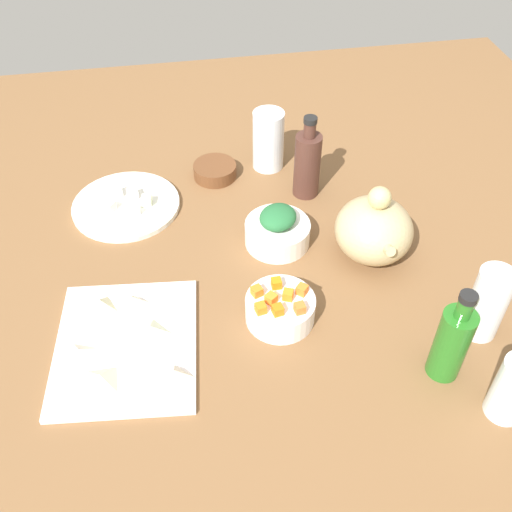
{
  "coord_description": "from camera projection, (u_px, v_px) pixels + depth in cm",
  "views": [
    {
      "loc": [
        80.97,
        -14.1,
        88.08
      ],
      "look_at": [
        0.0,
        0.0,
        8.0
      ],
      "focal_mm": 41.44,
      "sensor_mm": 36.0,
      "label": 1
    }
  ],
  "objects": [
    {
      "name": "bowl_small_side",
      "position": [
        215.0,
        171.0,
        1.4
      ],
      "size": [
        10.21,
        10.21,
        3.27
      ],
      "primitive_type": "cylinder",
      "color": "brown",
      "rests_on": "tabletop"
    },
    {
      "name": "carrot_cube_7",
      "position": [
        257.0,
        291.0,
        1.07
      ],
      "size": [
        2.33,
        2.33,
        1.8
      ],
      "primitive_type": "cube",
      "rotation": [
        0.0,
        0.0,
        1.94
      ],
      "color": "orange",
      "rests_on": "bowl_carrots"
    },
    {
      "name": "bowl_greens",
      "position": [
        277.0,
        233.0,
        1.23
      ],
      "size": [
        13.59,
        13.59,
        5.03
      ],
      "primitive_type": "cylinder",
      "color": "white",
      "rests_on": "tabletop"
    },
    {
      "name": "bottle_0",
      "position": [
        307.0,
        163.0,
        1.31
      ],
      "size": [
        5.9,
        5.9,
        19.81
      ],
      "color": "#4A2B23",
      "rests_on": "tabletop"
    },
    {
      "name": "dumpling_4",
      "position": [
        100.0,
        304.0,
        1.09
      ],
      "size": [
        5.95,
        5.99,
        2.76
      ],
      "primitive_type": "pyramid",
      "rotation": [
        0.0,
        0.0,
        4.36
      ],
      "color": "beige",
      "rests_on": "cutting_board"
    },
    {
      "name": "tofu_cube_1",
      "position": [
        133.0,
        211.0,
        1.29
      ],
      "size": [
        3.07,
        3.07,
        2.2
      ],
      "primitive_type": "cube",
      "rotation": [
        0.0,
        0.0,
        2.19
      ],
      "color": "white",
      "rests_on": "plate_tofu"
    },
    {
      "name": "carrot_cube_1",
      "position": [
        300.0,
        308.0,
        1.04
      ],
      "size": [
        2.06,
        2.06,
        1.8
      ],
      "primitive_type": "cube",
      "rotation": [
        0.0,
        0.0,
        0.16
      ],
      "color": "orange",
      "rests_on": "bowl_carrots"
    },
    {
      "name": "tofu_cube_0",
      "position": [
        133.0,
        194.0,
        1.33
      ],
      "size": [
        2.66,
        2.66,
        2.2
      ],
      "primitive_type": "cube",
      "rotation": [
        0.0,
        0.0,
        0.24
      ],
      "color": "white",
      "rests_on": "plate_tofu"
    },
    {
      "name": "tofu_cube_3",
      "position": [
        117.0,
        192.0,
        1.34
      ],
      "size": [
        2.7,
        2.7,
        2.2
      ],
      "primitive_type": "cube",
      "rotation": [
        0.0,
        0.0,
        0.26
      ],
      "color": "silver",
      "rests_on": "plate_tofu"
    },
    {
      "name": "dumpling_1",
      "position": [
        100.0,
        378.0,
        0.98
      ],
      "size": [
        7.38,
        7.38,
        2.16
      ],
      "primitive_type": "pyramid",
      "rotation": [
        0.0,
        0.0,
        3.94
      ],
      "color": "beige",
      "rests_on": "cutting_board"
    },
    {
      "name": "carrot_cube_0",
      "position": [
        278.0,
        310.0,
        1.04
      ],
      "size": [
        2.09,
        2.09,
        1.8
      ],
      "primitive_type": "cube",
      "rotation": [
        0.0,
        0.0,
        1.75
      ],
      "color": "orange",
      "rests_on": "bowl_carrots"
    },
    {
      "name": "carrot_cube_2",
      "position": [
        271.0,
        298.0,
        1.06
      ],
      "size": [
        2.53,
        2.53,
        1.8
      ],
      "primitive_type": "cube",
      "rotation": [
        0.0,
        0.0,
        0.67
      ],
      "color": "orange",
      "rests_on": "bowl_carrots"
    },
    {
      "name": "drinking_glass_2",
      "position": [
        268.0,
        140.0,
        1.4
      ],
      "size": [
        7.42,
        7.42,
        14.54
      ],
      "primitive_type": "cylinder",
      "color": "white",
      "rests_on": "tabletop"
    },
    {
      "name": "tofu_cube_4",
      "position": [
        147.0,
        200.0,
        1.31
      ],
      "size": [
        2.58,
        2.58,
        2.2
      ],
      "primitive_type": "cube",
      "rotation": [
        0.0,
        0.0,
        1.38
      ],
      "color": "#E7F6C9",
      "rests_on": "plate_tofu"
    },
    {
      "name": "drinking_glass_0",
      "position": [
        488.0,
        303.0,
        1.03
      ],
      "size": [
        6.48,
        6.48,
        14.57
      ],
      "primitive_type": "cylinder",
      "color": "white",
      "rests_on": "tabletop"
    },
    {
      "name": "carrot_cube_5",
      "position": [
        302.0,
        290.0,
        1.07
      ],
      "size": [
        2.54,
        2.54,
        1.8
      ],
      "primitive_type": "cube",
      "rotation": [
        0.0,
        0.0,
        2.4
      ],
      "color": "orange",
      "rests_on": "bowl_carrots"
    },
    {
      "name": "dumpling_2",
      "position": [
        151.0,
        330.0,
        1.05
      ],
      "size": [
        5.75,
        6.16,
        2.34
      ],
      "primitive_type": "pyramid",
      "rotation": [
        0.0,
        0.0,
        1.43
      ],
      "color": "beige",
      "rests_on": "cutting_board"
    },
    {
      "name": "plate_tofu",
      "position": [
        126.0,
        205.0,
        1.33
      ],
      "size": [
        23.98,
        23.98,
        1.2
      ],
      "primitive_type": "cylinder",
      "color": "white",
      "rests_on": "tabletop"
    },
    {
      "name": "teapot",
      "position": [
        374.0,
        229.0,
        1.18
      ],
      "size": [
        17.71,
        15.6,
        16.89
      ],
      "color": "tan",
      "rests_on": "tabletop"
    },
    {
      "name": "dumpling_0",
      "position": [
        174.0,
        375.0,
        0.98
      ],
      "size": [
        4.54,
        5.15,
        2.91
      ],
      "primitive_type": "pyramid",
      "rotation": [
        0.0,
        0.0,
        4.68
      ],
      "color": "beige",
      "rests_on": "cutting_board"
    },
    {
      "name": "bowl_carrots",
      "position": [
        280.0,
        309.0,
        1.08
      ],
      "size": [
        12.83,
        12.83,
        5.06
      ],
      "primitive_type": "cylinder",
      "color": "white",
      "rests_on": "tabletop"
    },
    {
      "name": "carrot_cube_3",
      "position": [
        276.0,
        283.0,
        1.08
      ],
      "size": [
        1.81,
        1.81,
        1.8
      ],
      "primitive_type": "cube",
      "rotation": [
        0.0,
        0.0,
        0.01
      ],
      "color": "orange",
      "rests_on": "bowl_carrots"
    },
    {
      "name": "dumpling_3",
      "position": [
        79.0,
        353.0,
        1.02
      ],
      "size": [
        6.68,
        6.56,
        2.21
      ],
      "primitive_type": "pyramid",
      "rotation": [
        0.0,
        0.0,
        3.57
      ],
      "color": "beige",
      "rests_on": "cutting_board"
    },
    {
      "name": "tabletop",
      "position": [
        256.0,
        279.0,
        1.19
      ],
      "size": [
        190.0,
        190.0,
        3.0
      ],
      "primitive_type": "cube",
      "color": "brown",
      "rests_on": "ground"
    },
    {
      "name": "cutting_board",
      "position": [
        126.0,
        345.0,
        1.05
      ],
      "size": [
        31.35,
        27.55,
        1.0
      ],
      "primitive_type": "cube",
      "rotation": [
        0.0,
        0.0,
        -0.1
      ],
      "color": "white",
      "rests_on": "tabletop"
    },
    {
      "name": "carrot_cube_6",
      "position": [
        261.0,
        308.0,
        1.04
      ],
      "size": [
        2.11,
        2.11,
        1.8
      ],
      "primitive_type": "cube",
      "rotation": [
        0.0,
        0.0,
        1.76
      ],
      "color": "orange",
      "rests_on": "bowl_carrots"
    },
    {
      "name": "bottle_1",
      "position": [
        452.0,
        342.0,
        0.96
      ],
      "size": [
        5.65,
        5.65,
        19.27
      ],
      "color": "#256D1F",
      "rests_on": "tabletop"
    },
    {
      "name": "carrot_cube_4",
      "position": [
        288.0,
        295.0,
        1.06
      ],
      "size": [
        2.36,
        2.36,
        1.8
      ],
      "primitive_type": "cube",
      "rotation": [
        0.0,
        0.0,
        2.74
      ],
      "color": "orange",
      "rests_on": "bowl_carrots"
    },
    {
      "name": "chopped_greens_mound",
      "position": [
        278.0,
        217.0,
        1.2
      ],
      "size": [
        11.07,
        10.93,
        3.79
      ],
      "primitive_type": "ellipsoid",
      "rotation": [
        0.0,
        0.0,
        2.46
      ],
      "color": "#256335",
      "rests_on": "bowl_greens"
    },
    {
      "name": "dumpling_5",
      "position": [
        133.0,
        302.0,
        1.1
      ],
      "size": [
        4.5,
        4.86,
        2.65
      ],
      "primitive_type": "pyramid",
      "rotation": [
        0.0,
        0.0,
        4.83
      ],
      "color": "beige",
      "rests_on": "cutting_board"
    },
    {
      "name": "tofu_cube_2",
      "position": [
        110.0,
        206.0,
        1.3
      ],
      "size": [
        3.09,
        3.09,
        2.2
      ],
      "primitive_type": "cube",
      "rotation": [
        0.0,
        0.0,
        0.9
      ],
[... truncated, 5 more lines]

